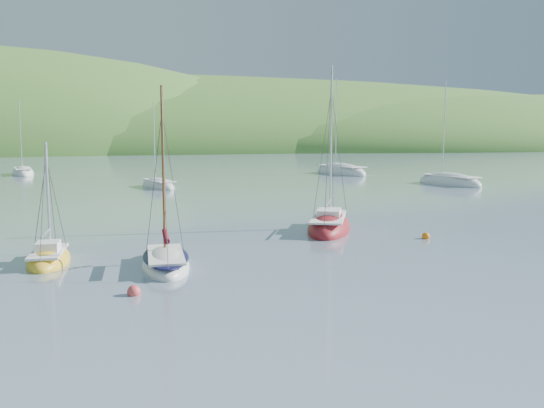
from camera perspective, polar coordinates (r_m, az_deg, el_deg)
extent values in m
plane|color=slate|center=(22.76, 0.86, -8.16)|extent=(700.00, 700.00, 0.00)
ellipsoid|color=#436E29|center=(191.42, -12.10, 5.21)|extent=(440.00, 110.00, 44.00)
ellipsoid|color=#436E29|center=(204.97, 14.14, 5.27)|extent=(240.00, 100.00, 34.00)
ellipsoid|color=white|center=(26.87, -9.96, -5.67)|extent=(2.17, 5.53, 1.34)
cube|color=white|center=(26.66, -9.97, -4.70)|extent=(1.62, 4.31, 0.10)
cylinder|color=brown|center=(26.93, -10.20, 3.18)|extent=(0.12, 0.12, 7.30)
ellipsoid|color=#0F0F35|center=(26.79, -9.98, -4.86)|extent=(2.13, 5.48, 0.23)
cylinder|color=maroon|center=(25.95, -9.97, -2.98)|extent=(0.32, 2.63, 0.24)
ellipsoid|color=maroon|center=(35.98, 5.38, -2.26)|extent=(5.05, 7.48, 1.96)
cube|color=white|center=(35.73, 5.38, -1.20)|extent=(3.86, 5.80, 0.10)
cylinder|color=silver|center=(36.35, 5.57, 5.89)|extent=(0.12, 0.12, 8.87)
cube|color=white|center=(35.70, 5.38, -0.82)|extent=(2.01, 2.35, 0.42)
cylinder|color=silver|center=(34.91, 5.31, 0.11)|extent=(1.43, 3.16, 0.09)
ellipsoid|color=yellow|center=(29.08, -20.25, -5.05)|extent=(1.97, 4.53, 1.22)
cube|color=white|center=(28.91, -20.32, -4.22)|extent=(1.47, 3.53, 0.10)
cylinder|color=silver|center=(29.16, -20.33, 0.67)|extent=(0.12, 0.12, 4.90)
cube|color=white|center=(28.86, -20.34, -3.75)|extent=(1.02, 1.29, 0.42)
cylinder|color=silver|center=(28.32, -20.54, -2.59)|extent=(0.19, 2.14, 0.09)
ellipsoid|color=white|center=(62.35, -10.66, 1.63)|extent=(4.27, 6.98, 1.80)
cube|color=white|center=(62.17, -10.63, 2.20)|extent=(3.25, 5.42, 0.10)
cylinder|color=silver|center=(62.82, -11.02, 5.82)|extent=(0.12, 0.12, 7.90)
ellipsoid|color=white|center=(79.89, 6.48, 2.94)|extent=(6.02, 10.05, 2.58)
cube|color=white|center=(79.67, 6.58, 3.58)|extent=(4.58, 7.81, 0.10)
cylinder|color=silver|center=(80.58, 6.05, 7.64)|extent=(0.12, 0.12, 11.38)
ellipsoid|color=white|center=(84.73, -22.39, 2.66)|extent=(4.04, 7.72, 2.01)
cube|color=white|center=(84.54, -22.41, 3.13)|extent=(3.06, 6.01, 0.10)
cylinder|color=silver|center=(85.41, -22.59, 6.09)|extent=(0.12, 0.12, 8.82)
ellipsoid|color=white|center=(67.25, 16.35, 1.89)|extent=(5.17, 8.93, 2.30)
cube|color=white|center=(67.07, 16.47, 2.56)|extent=(3.93, 6.93, 0.10)
cylinder|color=silver|center=(67.71, 15.90, 6.88)|extent=(0.12, 0.12, 10.12)
sphere|color=#DA4746|center=(22.71, -12.87, -8.06)|extent=(0.49, 0.49, 0.49)
sphere|color=orange|center=(34.22, 14.28, -2.98)|extent=(0.44, 0.44, 0.44)
sphere|color=orange|center=(30.71, -21.33, -4.40)|extent=(0.43, 0.43, 0.43)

